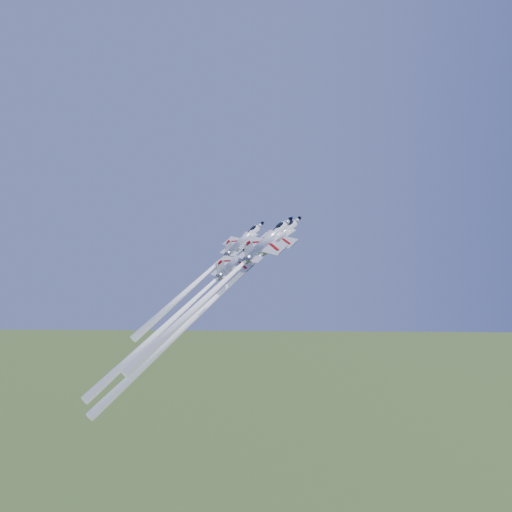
{
  "coord_description": "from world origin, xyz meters",
  "views": [
    {
      "loc": [
        2.84,
        -124.84,
        107.47
      ],
      "look_at": [
        0.0,
        0.0,
        92.81
      ],
      "focal_mm": 40.0,
      "sensor_mm": 36.0,
      "label": 1
    }
  ],
  "objects_px": {
    "jet_lead": "(217,296)",
    "jet_slot": "(188,305)",
    "jet_right": "(224,281)",
    "jet_left": "(209,271)"
  },
  "relations": [
    {
      "from": "jet_right",
      "to": "jet_slot",
      "type": "height_order",
      "value": "jet_right"
    },
    {
      "from": "jet_left",
      "to": "jet_slot",
      "type": "bearing_deg",
      "value": -68.96
    },
    {
      "from": "jet_right",
      "to": "jet_slot",
      "type": "relative_size",
      "value": 1.0
    },
    {
      "from": "jet_lead",
      "to": "jet_left",
      "type": "relative_size",
      "value": 1.59
    },
    {
      "from": "jet_left",
      "to": "jet_slot",
      "type": "relative_size",
      "value": 0.83
    },
    {
      "from": "jet_lead",
      "to": "jet_right",
      "type": "bearing_deg",
      "value": -23.78
    },
    {
      "from": "jet_lead",
      "to": "jet_right",
      "type": "distance_m",
      "value": 5.09
    },
    {
      "from": "jet_lead",
      "to": "jet_slot",
      "type": "xyz_separation_m",
      "value": [
        -5.4,
        -3.88,
        -1.08
      ]
    },
    {
      "from": "jet_lead",
      "to": "jet_right",
      "type": "relative_size",
      "value": 1.31
    },
    {
      "from": "jet_right",
      "to": "jet_slot",
      "type": "xyz_separation_m",
      "value": [
        -7.07,
        -0.68,
        -4.67
      ]
    }
  ]
}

